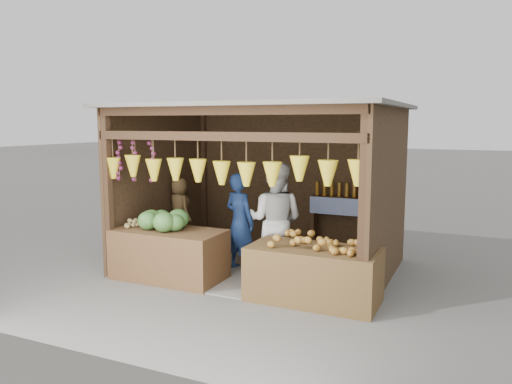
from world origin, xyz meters
TOP-DOWN VIEW (x-y plane):
  - ground at (0.00, 0.00)m, footprint 80.00×80.00m
  - stall_structure at (-0.03, -0.04)m, footprint 4.30×3.30m
  - back_shelf at (1.05, 1.28)m, footprint 1.25×0.32m
  - counter_left at (-1.09, -1.10)m, footprint 1.69×0.85m
  - counter_right at (1.23, -1.12)m, footprint 1.73×0.85m
  - stool at (-1.76, 0.23)m, footprint 0.28×0.28m
  - man_standing at (-0.30, -0.25)m, footprint 0.68×0.56m
  - woman_standing at (0.37, -0.36)m, footprint 0.91×0.73m
  - vendor_seated at (-1.76, 0.23)m, footprint 0.66×0.57m
  - melon_pile at (-1.18, -1.10)m, footprint 1.00×0.50m
  - tanfruit_pile at (-1.74, -1.13)m, footprint 0.34×0.40m
  - mango_pile at (1.28, -1.09)m, footprint 1.40×0.64m

SIDE VIEW (x-z plane):
  - ground at x=0.00m, z-range 0.00..0.00m
  - stool at x=-1.76m, z-range 0.00..0.27m
  - counter_right at x=1.23m, z-range 0.00..0.73m
  - counter_left at x=-1.09m, z-range 0.00..0.76m
  - man_standing at x=-0.30m, z-range 0.00..1.59m
  - tanfruit_pile at x=-1.74m, z-range 0.76..0.89m
  - vendor_seated at x=-1.76m, z-range 0.27..1.40m
  - mango_pile at x=1.28m, z-range 0.73..0.95m
  - back_shelf at x=1.05m, z-range 0.21..1.54m
  - woman_standing at x=0.37m, z-range 0.00..1.80m
  - melon_pile at x=-1.18m, z-range 0.76..1.08m
  - stall_structure at x=-0.03m, z-range 0.34..3.00m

